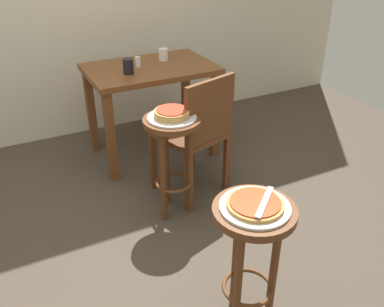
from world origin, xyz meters
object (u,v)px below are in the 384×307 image
wooden_chair (197,132)px  cup_far_edge (163,55)px  stool_middle (173,146)px  dining_table (151,82)px  serving_plate_middle (172,118)px  pizza_foreground (255,204)px  condiment_shaker (138,62)px  pizza_middle (172,113)px  cup_near_edge (128,66)px  pizza_server_knife (265,202)px  serving_plate_foreground (255,207)px  stool_foreground (252,243)px

wooden_chair → cup_far_edge: bearing=82.4°
stool_middle → cup_far_edge: size_ratio=7.30×
dining_table → cup_far_edge: (0.15, 0.09, 0.17)m
serving_plate_middle → dining_table: dining_table is taller
pizza_foreground → condiment_shaker: 1.78m
pizza_middle → stool_middle: bearing=0.0°
cup_near_edge → condiment_shaker: cup_near_edge is taller
pizza_foreground → pizza_server_knife: 0.04m
cup_near_edge → pizza_middle: bearing=-89.2°
serving_plate_foreground → cup_far_edge: bearing=77.9°
stool_foreground → serving_plate_foreground: (0.00, 0.00, 0.19)m
serving_plate_foreground → cup_near_edge: (0.05, 1.65, 0.10)m
condiment_shaker → stool_foreground: bearing=-95.3°
wooden_chair → pizza_middle: bearing=-150.3°
stool_middle → condiment_shaker: size_ratio=8.65×
cup_far_edge → stool_foreground: bearing=-102.1°
pizza_foreground → wooden_chair: 1.13m
cup_near_edge → cup_far_edge: (0.34, 0.18, -0.01)m
stool_middle → dining_table: dining_table is taller
cup_near_edge → stool_foreground: bearing=-91.7°
serving_plate_foreground → cup_near_edge: size_ratio=2.67×
stool_foreground → stool_middle: size_ratio=1.00×
stool_foreground → cup_near_edge: 1.68m
pizza_foreground → cup_far_edge: (0.39, 1.83, 0.08)m
cup_far_edge → condiment_shaker: (-0.23, -0.07, -0.01)m
dining_table → wooden_chair: wooden_chair is taller
serving_plate_foreground → stool_middle: (0.06, 0.93, -0.19)m
cup_near_edge → pizza_server_knife: cup_near_edge is taller
serving_plate_foreground → pizza_middle: 0.94m
stool_middle → condiment_shaker: (0.10, 0.83, 0.28)m
stool_foreground → cup_near_edge: cup_near_edge is taller
cup_far_edge → pizza_middle: bearing=-110.4°
serving_plate_middle → pizza_server_knife: 0.96m
cup_near_edge → dining_table: bearing=25.1°
stool_foreground → condiment_shaker: bearing=84.7°
serving_plate_foreground → dining_table: 1.76m
pizza_foreground → cup_far_edge: 1.88m
dining_table → condiment_shaker: size_ratio=12.21×
cup_near_edge → pizza_server_knife: size_ratio=0.49×
serving_plate_foreground → pizza_server_knife: pizza_server_knife is taller
wooden_chair → pizza_server_knife: wooden_chair is taller
stool_middle → cup_near_edge: 0.77m
dining_table → pizza_foreground: bearing=-98.0°
serving_plate_foreground → pizza_middle: bearing=86.4°
wooden_chair → stool_middle: bearing=-150.3°
serving_plate_foreground → pizza_server_knife: (0.03, -0.02, 0.03)m
stool_middle → pizza_middle: size_ratio=3.25×
cup_far_edge → dining_table: bearing=-148.4°
serving_plate_foreground → condiment_shaker: condiment_shaker is taller
stool_middle → serving_plate_middle: 0.19m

